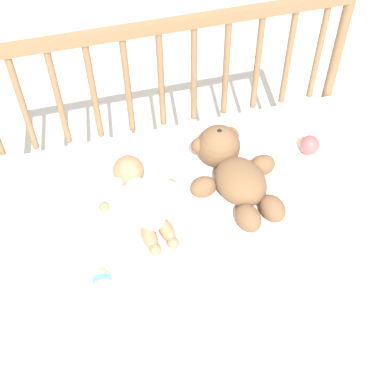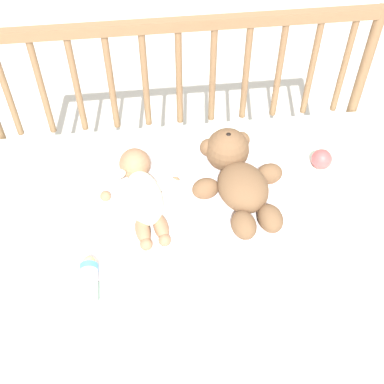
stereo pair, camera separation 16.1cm
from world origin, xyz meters
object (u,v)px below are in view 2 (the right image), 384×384
(teddy_bear, at_px, (238,174))
(baby_bottle, at_px, (89,279))
(toy_ball, at_px, (322,159))
(baby, at_px, (142,191))

(teddy_bear, relative_size, baby_bottle, 2.85)
(teddy_bear, relative_size, toy_ball, 5.99)
(teddy_bear, distance_m, toy_ball, 0.29)
(teddy_bear, bearing_deg, baby, -176.05)
(baby, height_order, baby_bottle, baby)
(baby_bottle, bearing_deg, teddy_bear, 33.26)
(baby_bottle, bearing_deg, toy_ball, 25.53)
(teddy_bear, relative_size, baby, 1.11)
(baby_bottle, distance_m, toy_ball, 0.83)
(teddy_bear, bearing_deg, baby_bottle, -146.74)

